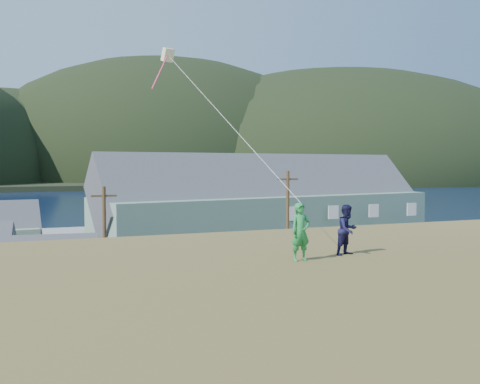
{
  "coord_description": "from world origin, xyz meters",
  "views": [
    {
      "loc": [
        -5.4,
        -32.87,
        9.95
      ],
      "look_at": [
        2.48,
        -12.34,
        8.8
      ],
      "focal_mm": 40.0,
      "sensor_mm": 36.0,
      "label": 1
    }
  ],
  "objects_px": {
    "kite_flyer_green": "(301,232)",
    "lodge": "(268,207)",
    "wharf": "(31,238)",
    "shed_white": "(47,271)",
    "kite_flyer_navy": "(347,230)"
  },
  "relations": [
    {
      "from": "kite_flyer_green",
      "to": "lodge",
      "type": "bearing_deg",
      "value": 61.81
    },
    {
      "from": "wharf",
      "to": "shed_white",
      "type": "bearing_deg",
      "value": -87.8
    },
    {
      "from": "kite_flyer_navy",
      "to": "lodge",
      "type": "bearing_deg",
      "value": 52.12
    },
    {
      "from": "shed_white",
      "to": "kite_flyer_green",
      "type": "distance_m",
      "value": 28.42
    },
    {
      "from": "lodge",
      "to": "shed_white",
      "type": "relative_size",
      "value": 5.09
    },
    {
      "from": "kite_flyer_green",
      "to": "kite_flyer_navy",
      "type": "distance_m",
      "value": 1.84
    },
    {
      "from": "lodge",
      "to": "shed_white",
      "type": "xyz_separation_m",
      "value": [
        -23.41,
        -13.34,
        -2.92
      ]
    },
    {
      "from": "shed_white",
      "to": "kite_flyer_green",
      "type": "height_order",
      "value": "kite_flyer_green"
    },
    {
      "from": "kite_flyer_green",
      "to": "kite_flyer_navy",
      "type": "xyz_separation_m",
      "value": [
        1.8,
        0.4,
        -0.06
      ]
    },
    {
      "from": "shed_white",
      "to": "kite_flyer_green",
      "type": "bearing_deg",
      "value": -70.21
    },
    {
      "from": "lodge",
      "to": "kite_flyer_navy",
      "type": "relative_size",
      "value": 25.76
    },
    {
      "from": "kite_flyer_green",
      "to": "wharf",
      "type": "bearing_deg",
      "value": 91.97
    },
    {
      "from": "wharf",
      "to": "kite_flyer_green",
      "type": "height_order",
      "value": "kite_flyer_green"
    },
    {
      "from": "shed_white",
      "to": "kite_flyer_green",
      "type": "xyz_separation_m",
      "value": [
        6.35,
        -27.09,
        5.8
      ]
    },
    {
      "from": "lodge",
      "to": "kite_flyer_green",
      "type": "distance_m",
      "value": 43.98
    }
  ]
}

